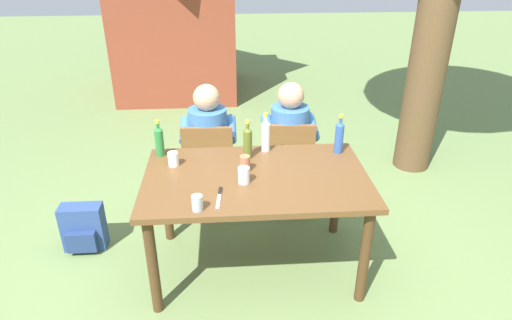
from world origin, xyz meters
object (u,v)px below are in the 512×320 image
object	(u,v)px
chair_far_right	(288,160)
cup_glass	(244,175)
bottle_green	(159,140)
dining_table	(256,188)
person_in_plaid_shirt	(209,140)
backpack_by_near_side	(83,229)
chair_far_left	(209,163)
cup_terracotta	(245,163)
cup_steel	(197,203)
person_in_white_shirt	(288,138)
bottle_olive	(248,142)
bottle_blue	(339,136)
cup_white	(173,159)
table_knife	(219,196)
bottle_clear	(266,135)

from	to	relation	value
chair_far_right	cup_glass	size ratio (longest dim) A/B	7.88
bottle_green	dining_table	bearing A→B (deg)	-28.08
person_in_plaid_shirt	cup_glass	world-z (taller)	person_in_plaid_shirt
backpack_by_near_side	chair_far_left	bearing A→B (deg)	25.04
cup_terracotta	backpack_by_near_side	size ratio (longest dim) A/B	0.29
cup_glass	backpack_by_near_side	bearing A→B (deg)	162.39
cup_steel	person_in_white_shirt	bearing A→B (deg)	60.55
dining_table	bottle_green	size ratio (longest dim) A/B	5.49
bottle_olive	chair_far_right	bearing A→B (deg)	52.36
dining_table	chair_far_left	distance (m)	0.87
bottle_green	cup_steel	distance (m)	0.82
chair_far_left	person_in_white_shirt	world-z (taller)	person_in_white_shirt
bottle_blue	bottle_green	world-z (taller)	bottle_blue
person_in_white_shirt	person_in_plaid_shirt	distance (m)	0.69
chair_far_right	cup_terracotta	distance (m)	0.88
dining_table	chair_far_left	size ratio (longest dim) A/B	1.76
bottle_blue	cup_white	distance (m)	1.22
dining_table	cup_glass	xyz separation A→B (m)	(-0.09, -0.09, 0.15)
dining_table	cup_terracotta	xyz separation A→B (m)	(-0.07, 0.08, 0.15)
cup_glass	cup_white	size ratio (longest dim) A/B	1.09
bottle_olive	backpack_by_near_side	distance (m)	1.49
bottle_blue	cup_steel	world-z (taller)	bottle_blue
cup_white	table_knife	distance (m)	0.55
bottle_olive	table_knife	bearing A→B (deg)	-111.24
bottle_olive	bottle_blue	bearing A→B (deg)	2.92
chair_far_right	person_in_plaid_shirt	size ratio (longest dim) A/B	0.74
dining_table	chair_far_right	world-z (taller)	chair_far_right
person_in_white_shirt	person_in_plaid_shirt	bearing A→B (deg)	180.00
cup_steel	table_knife	bearing A→B (deg)	47.59
person_in_plaid_shirt	cup_steel	xyz separation A→B (m)	(-0.03, -1.28, 0.17)
cup_glass	table_knife	world-z (taller)	cup_glass
bottle_clear	table_knife	bearing A→B (deg)	-118.56
chair_far_right	cup_glass	xyz separation A→B (m)	(-0.42, -0.86, 0.35)
cup_white	chair_far_right	bearing A→B (deg)	32.65
dining_table	bottle_olive	xyz separation A→B (m)	(-0.04, 0.29, 0.22)
dining_table	bottle_olive	bearing A→B (deg)	97.84
dining_table	bottle_blue	size ratio (longest dim) A/B	5.04
chair_far_right	cup_white	xyz separation A→B (m)	(-0.91, -0.58, 0.34)
chair_far_right	cup_terracotta	size ratio (longest dim) A/B	7.82
bottle_clear	cup_terracotta	xyz separation A→B (m)	(-0.17, -0.31, -0.07)
bottle_green	person_in_white_shirt	bearing A→B (deg)	26.75
cup_white	table_knife	size ratio (longest dim) A/B	0.42
cup_glass	table_knife	distance (m)	0.24
chair_far_right	cup_steel	world-z (taller)	cup_steel
cup_steel	bottle_clear	bearing A→B (deg)	58.59
backpack_by_near_side	dining_table	bearing A→B (deg)	-13.09
cup_terracotta	chair_far_right	bearing A→B (deg)	59.57
person_in_plaid_shirt	person_in_white_shirt	bearing A→B (deg)	0.00
chair_far_right	bottle_blue	distance (m)	0.69
person_in_plaid_shirt	backpack_by_near_side	size ratio (longest dim) A/B	3.08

